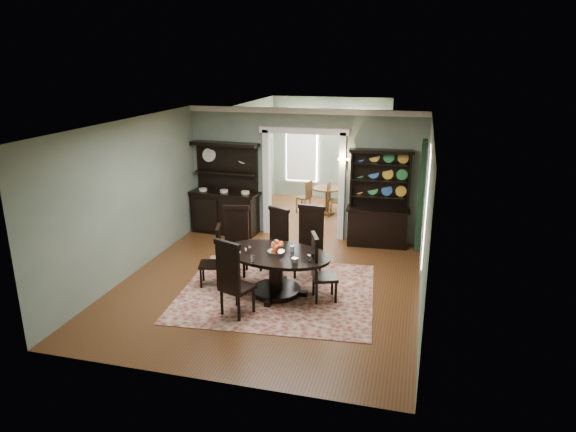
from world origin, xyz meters
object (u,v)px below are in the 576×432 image
Objects in this scene: welsh_dresser at (378,211)px; parlor_table at (327,197)px; dining_table at (276,265)px; sideboard at (226,202)px.

welsh_dresser reaches higher than parlor_table.
dining_table is 5.12m from parlor_table.
dining_table reaches higher than parlor_table.
sideboard is at bearing 134.34° from dining_table.
welsh_dresser is at bearing 4.93° from sideboard.
dining_table is 2.77× the size of parlor_table.
sideboard is 3.00m from parlor_table.
sideboard is 3.64m from welsh_dresser.
dining_table is 3.39m from welsh_dresser.
sideboard is at bearing -134.67° from parlor_table.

